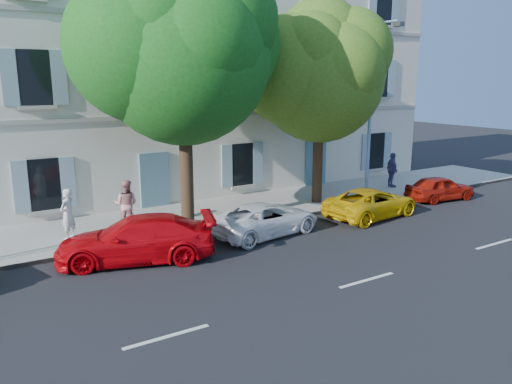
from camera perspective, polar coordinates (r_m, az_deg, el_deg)
ground at (r=17.48m, az=3.35°, el=-5.73°), size 90.00×90.00×0.00m
sidewalk at (r=21.09m, az=-3.64°, el=-2.29°), size 36.00×4.50×0.15m
kerb at (r=19.27m, az=-0.57°, el=-3.69°), size 36.00×0.16×0.16m
building at (r=25.59m, az=-10.15°, el=13.58°), size 28.00×7.00×12.00m
car_red_coupe at (r=15.93m, az=-13.53°, el=-5.27°), size 5.21×3.45×1.40m
car_white_coupe at (r=18.12m, az=1.04°, el=-3.08°), size 4.52×2.57×1.19m
car_yellow_supercar at (r=20.97m, az=13.06°, el=-1.21°), size 4.52×2.47×1.20m
car_red_hatchback at (r=24.83m, az=20.28°, el=0.43°), size 3.56×1.78×1.17m
tree_left at (r=18.07m, az=-8.35°, el=15.00°), size 6.15×6.15×9.53m
tree_right at (r=22.04m, az=7.31°, el=12.72°), size 5.48×5.48×8.44m
street_lamp at (r=22.85m, az=13.25°, el=9.94°), size 0.27×1.65×7.77m
pedestrian_a at (r=18.25m, az=-20.72°, el=-2.37°), size 0.76×0.75×1.77m
pedestrian_b at (r=18.90m, az=-14.62°, el=-1.36°), size 1.12×1.07×1.82m
pedestrian_c at (r=26.34m, az=15.29°, el=2.44°), size 0.77×1.12×1.77m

